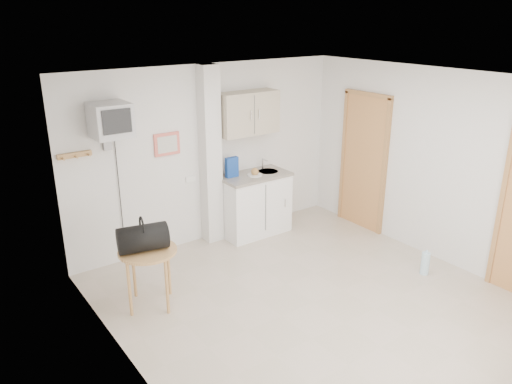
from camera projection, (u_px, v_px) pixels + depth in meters
ground at (313, 302)px, 5.72m from camera, size 4.50×4.50×0.00m
room_envelope at (330, 169)px, 5.39m from camera, size 4.24×4.54×2.55m
kitchenette at (253, 181)px, 7.29m from camera, size 1.03×0.58×2.10m
crt_television at (110, 121)px, 5.81m from camera, size 0.44×0.45×2.15m
round_table at (148, 257)px, 5.48m from camera, size 0.64×0.64×0.69m
duffel_bag at (143, 238)px, 5.39m from camera, size 0.58×0.40×0.40m
water_bottle at (425, 263)px, 6.29m from camera, size 0.11×0.11×0.33m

